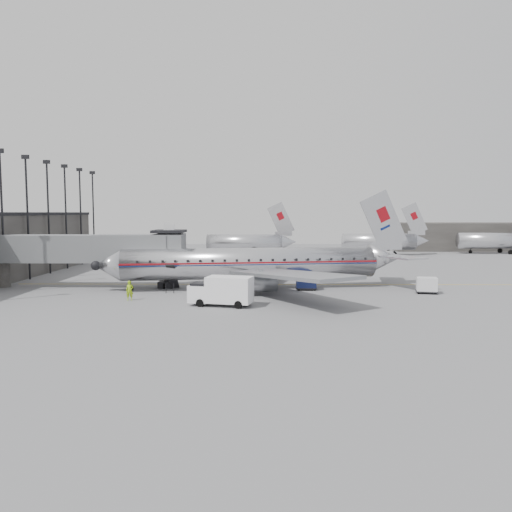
# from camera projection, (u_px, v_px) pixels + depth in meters

# --- Properties ---
(ground) EXTENTS (160.00, 160.00, 0.00)m
(ground) POSITION_uv_depth(u_px,v_px,m) (250.00, 293.00, 51.51)
(ground) COLOR slate
(ground) RESTS_ON ground
(hangar) EXTENTS (30.00, 12.00, 6.00)m
(hangar) POSITION_uv_depth(u_px,v_px,m) (459.00, 236.00, 110.51)
(hangar) COLOR #363331
(hangar) RESTS_ON ground
(apron_line) EXTENTS (60.00, 0.15, 0.01)m
(apron_line) POSITION_uv_depth(u_px,v_px,m) (277.00, 284.00, 57.46)
(apron_line) COLOR gold
(apron_line) RESTS_ON ground
(jet_bridge) EXTENTS (21.00, 6.20, 7.10)m
(jet_bridge) POSITION_uv_depth(u_px,v_px,m) (100.00, 250.00, 54.99)
(jet_bridge) COLOR slate
(jet_bridge) RESTS_ON ground
(floodlight_masts) EXTENTS (0.90, 42.25, 15.25)m
(floodlight_masts) POSITION_uv_depth(u_px,v_px,m) (38.00, 212.00, 64.05)
(floodlight_masts) COLOR black
(floodlight_masts) RESTS_ON ground
(distant_aircraft_near) EXTENTS (16.39, 3.20, 10.26)m
(distant_aircraft_near) POSITION_uv_depth(u_px,v_px,m) (245.00, 242.00, 93.13)
(distant_aircraft_near) COLOR silver
(distant_aircraft_near) RESTS_ON ground
(distant_aircraft_mid) EXTENTS (16.39, 3.20, 10.26)m
(distant_aircraft_mid) POSITION_uv_depth(u_px,v_px,m) (380.00, 241.00, 96.82)
(distant_aircraft_mid) COLOR silver
(distant_aircraft_mid) RESTS_ON ground
(distant_aircraft_far) EXTENTS (16.39, 3.20, 10.26)m
(distant_aircraft_far) POSITION_uv_depth(u_px,v_px,m) (494.00, 240.00, 100.54)
(distant_aircraft_far) COLOR silver
(distant_aircraft_far) RESTS_ON ground
(airliner) EXTENTS (34.24, 31.51, 10.88)m
(airliner) POSITION_uv_depth(u_px,v_px,m) (257.00, 263.00, 54.36)
(airliner) COLOR silver
(airliner) RESTS_ON ground
(service_van) EXTENTS (5.92, 3.37, 2.63)m
(service_van) POSITION_uv_depth(u_px,v_px,m) (222.00, 290.00, 44.20)
(service_van) COLOR white
(service_van) RESTS_ON ground
(baggage_cart_navy) EXTENTS (2.19, 1.67, 1.72)m
(baggage_cart_navy) POSITION_uv_depth(u_px,v_px,m) (306.00, 281.00, 53.36)
(baggage_cart_navy) COLOR #0D1334
(baggage_cart_navy) RESTS_ON ground
(baggage_cart_white) EXTENTS (2.37, 1.99, 1.64)m
(baggage_cart_white) POSITION_uv_depth(u_px,v_px,m) (427.00, 285.00, 51.05)
(baggage_cart_white) COLOR silver
(baggage_cart_white) RESTS_ON ground
(ramp_worker) EXTENTS (0.77, 0.61, 1.86)m
(ramp_worker) POSITION_uv_depth(u_px,v_px,m) (130.00, 291.00, 46.95)
(ramp_worker) COLOR #98C917
(ramp_worker) RESTS_ON ground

